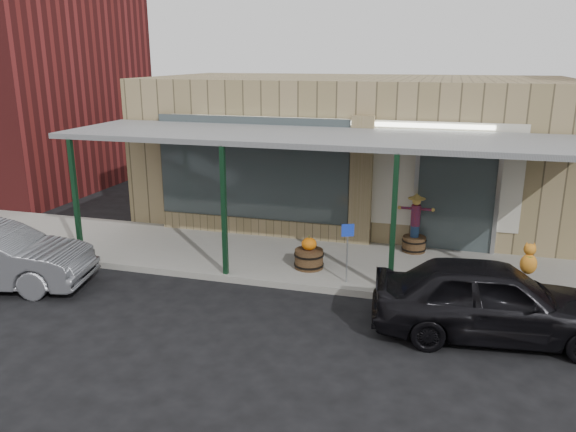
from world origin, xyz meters
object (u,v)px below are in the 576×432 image
(barrel_scarecrow, at_px, (415,232))
(barrel_pumpkin, at_px, (309,256))
(parked_sedan, at_px, (492,299))
(handicap_sign, at_px, (347,245))

(barrel_scarecrow, height_order, barrel_pumpkin, barrel_scarecrow)
(parked_sedan, bearing_deg, barrel_pumpkin, 55.92)
(barrel_pumpkin, bearing_deg, handicap_sign, -31.58)
(handicap_sign, height_order, parked_sedan, parked_sedan)
(barrel_scarecrow, relative_size, handicap_sign, 1.14)
(parked_sedan, bearing_deg, handicap_sign, 57.31)
(barrel_pumpkin, distance_m, handicap_sign, 1.27)
(handicap_sign, bearing_deg, parked_sedan, -49.73)
(barrel_pumpkin, distance_m, parked_sedan, 4.28)
(barrel_pumpkin, height_order, parked_sedan, parked_sedan)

